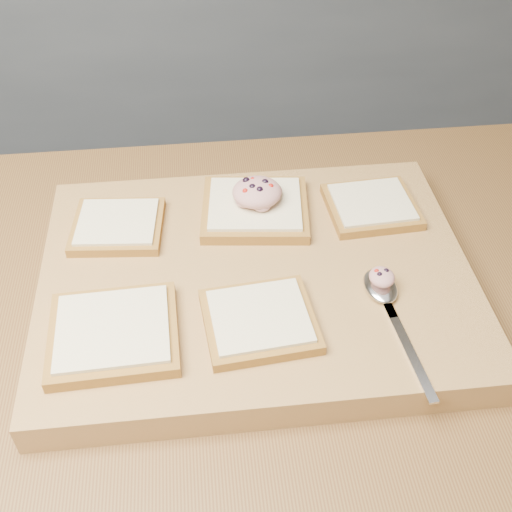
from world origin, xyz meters
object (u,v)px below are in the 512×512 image
at_px(cutting_board, 256,280).
at_px(bread_far_center, 255,208).
at_px(spoon, 384,295).
at_px(tuna_salad_dollop, 257,192).

distance_m(cutting_board, bread_far_center, 0.10).
relative_size(cutting_board, bread_far_center, 3.43).
bearing_deg(bread_far_center, spoon, -52.20).
distance_m(tuna_salad_dollop, spoon, 0.21).
bearing_deg(bread_far_center, tuna_salad_dollop, 36.41).
xyz_separation_m(cutting_board, spoon, (0.13, -0.06, 0.03)).
xyz_separation_m(cutting_board, tuna_salad_dollop, (0.01, 0.10, 0.05)).
height_order(cutting_board, bread_far_center, bread_far_center).
height_order(tuna_salad_dollop, spoon, tuna_salad_dollop).
bearing_deg(tuna_salad_dollop, bread_far_center, -143.59).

